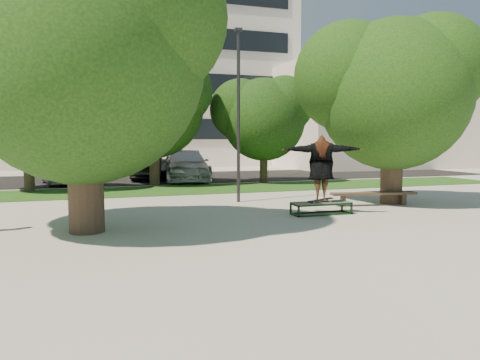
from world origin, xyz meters
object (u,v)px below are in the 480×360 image
object	(u,v)px
lamppost	(238,114)
grind_box	(321,208)
car_dark	(148,166)
car_grey	(158,166)
tree_right	(390,86)
car_silver_b	(186,165)
tree_left	(78,48)
bench	(374,194)
car_silver_a	(60,171)

from	to	relation	value
lamppost	grind_box	xyz separation A→B (m)	(1.50, -3.41, -2.96)
car_dark	car_grey	bearing A→B (deg)	62.87
tree_right	car_silver_b	xyz separation A→B (m)	(-4.93, 10.89, -3.28)
tree_left	tree_right	size ratio (longest dim) A/B	1.09
bench	car_grey	xyz separation A→B (m)	(-5.26, 13.73, 0.30)
grind_box	car_dark	world-z (taller)	car_dark
tree_right	grind_box	world-z (taller)	tree_right
grind_box	car_grey	world-z (taller)	car_grey
grind_box	car_silver_a	size ratio (longest dim) A/B	0.48
tree_left	car_silver_b	bearing A→B (deg)	67.71
car_grey	car_silver_b	size ratio (longest dim) A/B	0.87
tree_left	lamppost	size ratio (longest dim) A/B	1.16
car_silver_a	car_dark	bearing A→B (deg)	8.78
bench	car_dark	world-z (taller)	car_dark
lamppost	car_dark	xyz separation A→B (m)	(-1.90, 10.47, -2.41)
tree_left	car_dark	bearing A→B (deg)	76.71
lamppost	bench	distance (m)	5.45
car_dark	car_silver_a	bearing A→B (deg)	-150.53
car_dark	car_silver_b	xyz separation A→B (m)	(1.88, -1.49, 0.07)
car_dark	car_silver_b	distance (m)	2.41
lamppost	car_silver_a	distance (m)	11.25
grind_box	tree_left	bearing A→B (deg)	-175.79
bench	car_silver_a	xyz separation A→B (m)	(-10.46, 11.24, 0.26)
tree_left	grind_box	size ratio (longest dim) A/B	3.95
bench	car_dark	xyz separation A→B (m)	(-5.97, 12.80, 0.36)
grind_box	car_silver_a	world-z (taller)	car_silver_a
lamppost	grind_box	size ratio (longest dim) A/B	3.39
grind_box	car_grey	xyz separation A→B (m)	(-2.69, 14.80, 0.49)
tree_right	lamppost	distance (m)	5.36
tree_right	car_silver_a	size ratio (longest dim) A/B	1.73
lamppost	grind_box	distance (m)	4.76
grind_box	bench	world-z (taller)	bench
grind_box	car_dark	bearing A→B (deg)	103.75
lamppost	grind_box	bearing A→B (deg)	-66.23
tree_right	bench	xyz separation A→B (m)	(-0.85, -0.41, -3.71)
tree_left	car_silver_a	distance (m)	13.41
tree_left	car_grey	xyz separation A→B (m)	(4.10, 15.30, -3.74)
car_silver_a	car_grey	distance (m)	5.77
tree_left	grind_box	distance (m)	8.02
tree_right	bench	distance (m)	3.83
bench	car_dark	distance (m)	14.13
lamppost	car_grey	size ratio (longest dim) A/B	1.24
tree_left	lamppost	xyz separation A→B (m)	(5.29, 3.91, -1.27)
car_silver_a	car_dark	xyz separation A→B (m)	(4.50, 1.56, 0.10)
lamppost	car_dark	world-z (taller)	lamppost
car_dark	car_grey	xyz separation A→B (m)	(0.71, 0.92, -0.06)
bench	lamppost	bearing A→B (deg)	159.86
grind_box	car_dark	size ratio (longest dim) A/B	0.40
bench	car_silver_a	bearing A→B (deg)	142.59
tree_left	bench	xyz separation A→B (m)	(9.36, 1.58, -4.04)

